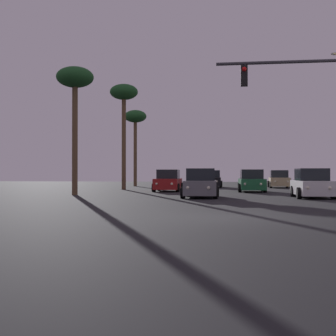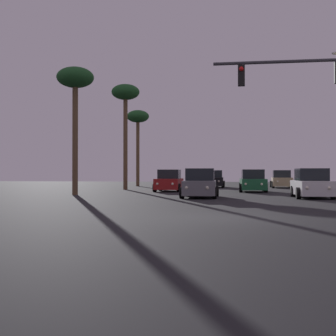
{
  "view_description": "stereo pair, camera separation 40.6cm",
  "coord_description": "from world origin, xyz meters",
  "px_view_note": "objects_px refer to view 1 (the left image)",
  "views": [
    {
      "loc": [
        0.23,
        -14.96,
        1.43
      ],
      "look_at": [
        -3.83,
        14.75,
        1.74
      ],
      "focal_mm": 50.0,
      "sensor_mm": 36.0,
      "label": 1
    },
    {
      "loc": [
        0.64,
        -14.9,
        1.43
      ],
      "look_at": [
        -3.83,
        14.75,
        1.74
      ],
      "focal_mm": 50.0,
      "sensor_mm": 36.0,
      "label": 2
    }
  ],
  "objects_px": {
    "car_white": "(312,185)",
    "car_tan": "(279,180)",
    "car_grey": "(201,184)",
    "palm_tree_near": "(75,84)",
    "car_black": "(212,180)",
    "palm_tree_mid": "(124,98)",
    "palm_tree_far": "(135,120)",
    "car_green": "(252,182)",
    "car_red": "(168,181)"
  },
  "relations": [
    {
      "from": "car_red",
      "to": "car_grey",
      "type": "bearing_deg",
      "value": 108.69
    },
    {
      "from": "car_red",
      "to": "car_tan",
      "type": "distance_m",
      "value": 13.88
    },
    {
      "from": "car_white",
      "to": "palm_tree_near",
      "type": "relative_size",
      "value": 0.53
    },
    {
      "from": "palm_tree_mid",
      "to": "palm_tree_far",
      "type": "height_order",
      "value": "palm_tree_mid"
    },
    {
      "from": "car_grey",
      "to": "car_red",
      "type": "bearing_deg",
      "value": -72.44
    },
    {
      "from": "car_red",
      "to": "car_green",
      "type": "distance_m",
      "value": 6.37
    },
    {
      "from": "car_green",
      "to": "car_white",
      "type": "xyz_separation_m",
      "value": [
        3.05,
        -8.3,
        0.0
      ]
    },
    {
      "from": "car_red",
      "to": "car_green",
      "type": "relative_size",
      "value": 1.0
    },
    {
      "from": "palm_tree_far",
      "to": "car_red",
      "type": "bearing_deg",
      "value": -67.87
    },
    {
      "from": "car_grey",
      "to": "car_tan",
      "type": "bearing_deg",
      "value": -110.5
    },
    {
      "from": "car_black",
      "to": "palm_tree_mid",
      "type": "bearing_deg",
      "value": 44.79
    },
    {
      "from": "car_grey",
      "to": "car_red",
      "type": "height_order",
      "value": "same"
    },
    {
      "from": "car_black",
      "to": "palm_tree_far",
      "type": "distance_m",
      "value": 10.7
    },
    {
      "from": "car_tan",
      "to": "car_white",
      "type": "bearing_deg",
      "value": 91.59
    },
    {
      "from": "car_red",
      "to": "car_green",
      "type": "bearing_deg",
      "value": 179.27
    },
    {
      "from": "car_tan",
      "to": "palm_tree_mid",
      "type": "distance_m",
      "value": 16.92
    },
    {
      "from": "car_grey",
      "to": "car_black",
      "type": "distance_m",
      "value": 19.27
    },
    {
      "from": "car_white",
      "to": "car_red",
      "type": "bearing_deg",
      "value": -43.53
    },
    {
      "from": "car_red",
      "to": "palm_tree_far",
      "type": "xyz_separation_m",
      "value": [
        -5.35,
        13.15,
        6.3
      ]
    },
    {
      "from": "car_white",
      "to": "palm_tree_far",
      "type": "xyz_separation_m",
      "value": [
        -14.77,
        21.43,
        6.3
      ]
    },
    {
      "from": "car_tan",
      "to": "palm_tree_far",
      "type": "distance_m",
      "value": 16.3
    },
    {
      "from": "car_red",
      "to": "palm_tree_far",
      "type": "height_order",
      "value": "palm_tree_far"
    },
    {
      "from": "palm_tree_mid",
      "to": "palm_tree_near",
      "type": "relative_size",
      "value": 1.09
    },
    {
      "from": "palm_tree_mid",
      "to": "palm_tree_near",
      "type": "xyz_separation_m",
      "value": [
        -0.88,
        -10.0,
        -0.66
      ]
    },
    {
      "from": "car_black",
      "to": "palm_tree_near",
      "type": "height_order",
      "value": "palm_tree_near"
    },
    {
      "from": "car_white",
      "to": "car_tan",
      "type": "bearing_deg",
      "value": -92.17
    },
    {
      "from": "car_tan",
      "to": "palm_tree_near",
      "type": "distance_m",
      "value": 23.31
    },
    {
      "from": "car_tan",
      "to": "car_black",
      "type": "distance_m",
      "value": 6.5
    },
    {
      "from": "palm_tree_mid",
      "to": "palm_tree_near",
      "type": "bearing_deg",
      "value": -95.02
    },
    {
      "from": "car_grey",
      "to": "palm_tree_mid",
      "type": "height_order",
      "value": "palm_tree_mid"
    },
    {
      "from": "car_white",
      "to": "palm_tree_far",
      "type": "bearing_deg",
      "value": -57.65
    },
    {
      "from": "car_black",
      "to": "palm_tree_mid",
      "type": "relative_size",
      "value": 0.48
    },
    {
      "from": "car_green",
      "to": "car_black",
      "type": "xyz_separation_m",
      "value": [
        -3.46,
        10.56,
        0.0
      ]
    },
    {
      "from": "car_white",
      "to": "palm_tree_mid",
      "type": "relative_size",
      "value": 0.48
    },
    {
      "from": "car_grey",
      "to": "palm_tree_mid",
      "type": "xyz_separation_m",
      "value": [
        -7.35,
        11.83,
        7.07
      ]
    },
    {
      "from": "car_green",
      "to": "car_red",
      "type": "bearing_deg",
      "value": -2.01
    },
    {
      "from": "car_white",
      "to": "palm_tree_near",
      "type": "distance_m",
      "value": 15.96
    },
    {
      "from": "car_black",
      "to": "palm_tree_far",
      "type": "bearing_deg",
      "value": -18.52
    },
    {
      "from": "car_white",
      "to": "palm_tree_near",
      "type": "bearing_deg",
      "value": -7.82
    },
    {
      "from": "car_green",
      "to": "car_white",
      "type": "bearing_deg",
      "value": 108.0
    },
    {
      "from": "car_tan",
      "to": "palm_tree_far",
      "type": "bearing_deg",
      "value": -9.71
    },
    {
      "from": "palm_tree_mid",
      "to": "car_black",
      "type": "bearing_deg",
      "value": 46.08
    },
    {
      "from": "car_grey",
      "to": "car_green",
      "type": "height_order",
      "value": "same"
    },
    {
      "from": "car_tan",
      "to": "car_black",
      "type": "xyz_separation_m",
      "value": [
        -6.49,
        0.37,
        0.0
      ]
    },
    {
      "from": "car_white",
      "to": "palm_tree_far",
      "type": "height_order",
      "value": "palm_tree_far"
    },
    {
      "from": "palm_tree_far",
      "to": "palm_tree_near",
      "type": "bearing_deg",
      "value": -89.38
    },
    {
      "from": "car_grey",
      "to": "palm_tree_far",
      "type": "bearing_deg",
      "value": -70.91
    },
    {
      "from": "car_grey",
      "to": "palm_tree_near",
      "type": "height_order",
      "value": "palm_tree_near"
    },
    {
      "from": "car_green",
      "to": "car_black",
      "type": "relative_size",
      "value": 1.0
    },
    {
      "from": "car_green",
      "to": "car_black",
      "type": "bearing_deg",
      "value": -74.07
    }
  ]
}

